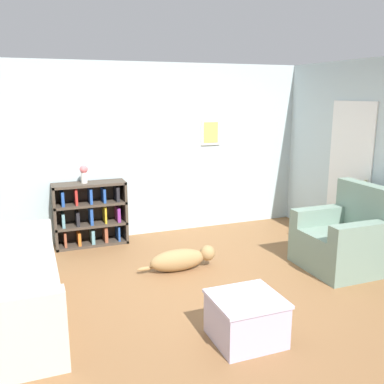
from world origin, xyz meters
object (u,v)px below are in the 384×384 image
at_px(dog, 181,259).
at_px(couch, 5,291).
at_px(vase, 84,173).
at_px(coffee_table, 246,317).
at_px(bookshelf, 90,214).
at_px(recliner_chair, 345,239).

bearing_deg(dog, couch, -164.49).
bearing_deg(vase, coffee_table, -72.02).
bearing_deg(couch, dog, 15.51).
bearing_deg(dog, bookshelf, 123.45).
bearing_deg(bookshelf, couch, -119.18).
bearing_deg(couch, vase, 61.97).
relative_size(recliner_chair, dog, 1.05).
xyz_separation_m(bookshelf, recliner_chair, (2.85, -2.02, -0.08)).
height_order(recliner_chair, coffee_table, recliner_chair).
distance_m(bookshelf, coffee_table, 3.18).
bearing_deg(coffee_table, dog, 90.42).
xyz_separation_m(couch, vase, (1.01, 1.90, 0.75)).
relative_size(bookshelf, coffee_table, 1.70).
distance_m(coffee_table, dog, 1.67).
relative_size(coffee_table, dog, 0.60).
distance_m(couch, coffee_table, 2.28).
bearing_deg(coffee_table, vase, 107.98).
height_order(recliner_chair, vase, vase).
height_order(recliner_chair, dog, recliner_chair).
xyz_separation_m(couch, bookshelf, (1.07, 1.92, 0.14)).
height_order(bookshelf, dog, bookshelf).
bearing_deg(vase, couch, -118.03).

